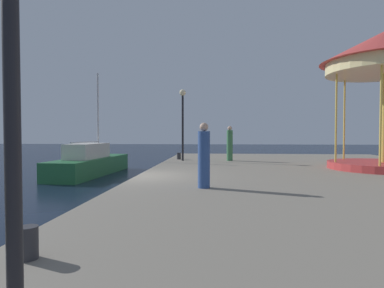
# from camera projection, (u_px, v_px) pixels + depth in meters

# --- Properties ---
(ground_plane) EXTENTS (120.00, 120.00, 0.00)m
(ground_plane) POSITION_uv_depth(u_px,v_px,m) (137.00, 197.00, 11.86)
(ground_plane) COLOR black
(quay_dock) EXTENTS (14.22, 26.52, 0.80)m
(quay_dock) POSITION_uv_depth(u_px,v_px,m) (337.00, 189.00, 11.30)
(quay_dock) COLOR gray
(quay_dock) RESTS_ON ground
(sailboat_green) EXTENTS (2.28, 7.30, 5.92)m
(sailboat_green) POSITION_uv_depth(u_px,v_px,m) (90.00, 163.00, 18.23)
(sailboat_green) COLOR #236638
(sailboat_green) RESTS_ON ground
(lamp_post_mid_promenade) EXTENTS (0.36, 0.36, 4.03)m
(lamp_post_mid_promenade) POSITION_uv_depth(u_px,v_px,m) (183.00, 112.00, 18.27)
(lamp_post_mid_promenade) COLOR black
(lamp_post_mid_promenade) RESTS_ON quay_dock
(bollard_center) EXTENTS (0.24, 0.24, 0.40)m
(bollard_center) POSITION_uv_depth(u_px,v_px,m) (179.00, 156.00, 19.31)
(bollard_center) COLOR #2D2D33
(bollard_center) RESTS_ON quay_dock
(bollard_north) EXTENTS (0.24, 0.24, 0.40)m
(bollard_north) POSITION_uv_depth(u_px,v_px,m) (28.00, 243.00, 3.94)
(bollard_north) COLOR #2D2D33
(bollard_north) RESTS_ON quay_dock
(person_mid_promenade) EXTENTS (0.34, 0.34, 1.84)m
(person_mid_promenade) POSITION_uv_depth(u_px,v_px,m) (204.00, 157.00, 9.10)
(person_mid_promenade) COLOR #2D4C8C
(person_mid_promenade) RESTS_ON quay_dock
(person_far_corner) EXTENTS (0.34, 0.34, 1.97)m
(person_far_corner) POSITION_uv_depth(u_px,v_px,m) (230.00, 144.00, 18.30)
(person_far_corner) COLOR #387247
(person_far_corner) RESTS_ON quay_dock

